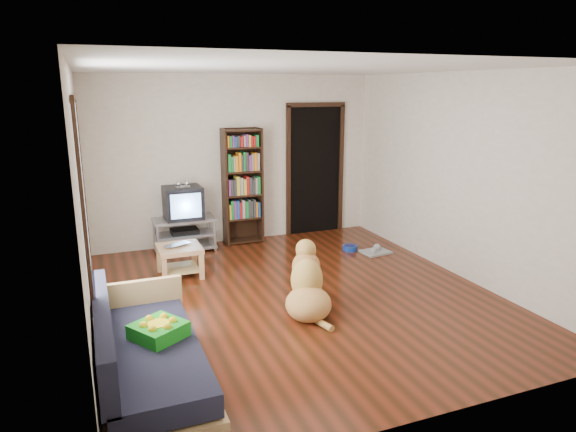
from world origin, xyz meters
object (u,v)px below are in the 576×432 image
object	(u,v)px
bookshelf	(242,180)
sofa	(146,363)
dog_bowl	(350,248)
grey_rag	(376,252)
dog	(307,287)
tv_stand	(185,233)
coffee_table	(180,255)
laptop	(179,246)
green_cushion	(159,330)
crt_tv	(183,202)

from	to	relation	value
bookshelf	sofa	size ratio (longest dim) A/B	1.00
dog_bowl	sofa	size ratio (longest dim) A/B	0.12
grey_rag	sofa	xyz separation A→B (m)	(-3.60, -2.45, 0.25)
dog	tv_stand	bearing A→B (deg)	107.31
grey_rag	coffee_table	xyz separation A→B (m)	(-2.88, 0.12, 0.27)
dog_bowl	bookshelf	size ratio (longest dim) A/B	0.12
coffee_table	dog	distance (m)	1.98
grey_rag	dog_bowl	bearing A→B (deg)	140.19
laptop	bookshelf	distance (m)	1.79
tv_stand	dog	distance (m)	2.83
dog_bowl	coffee_table	world-z (taller)	coffee_table
grey_rag	bookshelf	world-z (taller)	bookshelf
dog_bowl	sofa	world-z (taller)	sofa
grey_rag	sofa	size ratio (longest dim) A/B	0.22
laptop	green_cushion	bearing A→B (deg)	-129.01
green_cushion	dog_bowl	bearing A→B (deg)	6.97
dog	grey_rag	bearing A→B (deg)	40.49
grey_rag	bookshelf	xyz separation A→B (m)	(-1.67, 1.27, 0.99)
tv_stand	crt_tv	bearing A→B (deg)	90.00
green_cushion	dog	size ratio (longest dim) A/B	0.38
laptop	tv_stand	distance (m)	1.12
tv_stand	grey_rag	bearing A→B (deg)	-24.21
bookshelf	dog	bearing A→B (deg)	-92.22
bookshelf	coffee_table	world-z (taller)	bookshelf
bookshelf	sofa	bearing A→B (deg)	-117.32
grey_rag	sofa	distance (m)	4.36
sofa	dog	xyz separation A→B (m)	(1.82, 0.93, 0.03)
laptop	dog	size ratio (longest dim) A/B	0.37
dog_bowl	crt_tv	xyz separation A→B (m)	(-2.32, 0.95, 0.70)
laptop	dog	distance (m)	1.96
coffee_table	dog	size ratio (longest dim) A/B	0.57
green_cushion	laptop	world-z (taller)	green_cushion
laptop	coffee_table	distance (m)	0.14
laptop	tv_stand	size ratio (longest dim) A/B	0.40
dog_bowl	green_cushion	bearing A→B (deg)	-140.53
dog	coffee_table	bearing A→B (deg)	123.77
green_cushion	crt_tv	distance (m)	3.67
crt_tv	sofa	xyz separation A→B (m)	(-0.97, -3.65, -0.48)
bookshelf	coffee_table	size ratio (longest dim) A/B	3.27
dog_bowl	coffee_table	distance (m)	2.60
tv_stand	coffee_table	distance (m)	1.09
green_cushion	grey_rag	distance (m)	4.23
crt_tv	grey_rag	bearing A→B (deg)	-24.61
dog_bowl	sofa	distance (m)	4.27
crt_tv	coffee_table	distance (m)	1.20
laptop	sofa	bearing A→B (deg)	-131.17
grey_rag	sofa	world-z (taller)	sofa
bookshelf	dog	world-z (taller)	bookshelf
coffee_table	dog	xyz separation A→B (m)	(1.10, -1.65, 0.01)
sofa	coffee_table	size ratio (longest dim) A/B	3.27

